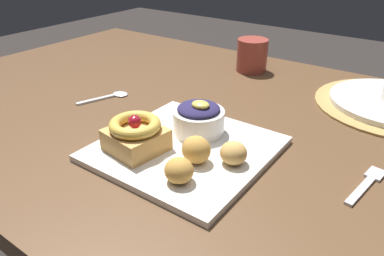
# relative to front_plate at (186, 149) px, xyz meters

# --- Properties ---
(dining_table) EXTENTS (1.56, 0.94, 0.73)m
(dining_table) POSITION_rel_front_plate_xyz_m (-0.05, 0.16, -0.09)
(dining_table) COLOR brown
(dining_table) RESTS_ON ground_plane
(front_plate) EXTENTS (0.29, 0.29, 0.01)m
(front_plate) POSITION_rel_front_plate_xyz_m (0.00, 0.00, 0.00)
(front_plate) COLOR white
(front_plate) RESTS_ON dining_table
(cake_slice) EXTENTS (0.10, 0.10, 0.07)m
(cake_slice) POSITION_rel_front_plate_xyz_m (-0.06, -0.06, 0.04)
(cake_slice) COLOR tan
(cake_slice) RESTS_ON front_plate
(berry_ramekin) EXTENTS (0.10, 0.10, 0.07)m
(berry_ramekin) POSITION_rel_front_plate_xyz_m (-0.01, 0.06, 0.04)
(berry_ramekin) COLOR white
(berry_ramekin) RESTS_ON front_plate
(fritter_front) EXTENTS (0.05, 0.04, 0.04)m
(fritter_front) POSITION_rel_front_plate_xyz_m (0.10, 0.00, 0.03)
(fritter_front) COLOR tan
(fritter_front) RESTS_ON front_plate
(fritter_middle) EXTENTS (0.05, 0.04, 0.04)m
(fritter_middle) POSITION_rel_front_plate_xyz_m (0.06, -0.09, 0.03)
(fritter_middle) COLOR gold
(fritter_middle) RESTS_ON front_plate
(fritter_back) EXTENTS (0.05, 0.05, 0.05)m
(fritter_back) POSITION_rel_front_plate_xyz_m (0.05, -0.03, 0.03)
(fritter_back) COLOR gold
(fritter_back) RESTS_ON front_plate
(fork) EXTENTS (0.04, 0.13, 0.00)m
(fork) POSITION_rel_front_plate_xyz_m (0.29, 0.09, -0.00)
(fork) COLOR silver
(fork) RESTS_ON dining_table
(spoon) EXTENTS (0.06, 0.12, 0.00)m
(spoon) POSITION_rel_front_plate_xyz_m (-0.30, 0.09, -0.00)
(spoon) COLOR silver
(spoon) RESTS_ON dining_table
(coffee_mug) EXTENTS (0.09, 0.09, 0.09)m
(coffee_mug) POSITION_rel_front_plate_xyz_m (-0.11, 0.47, 0.04)
(coffee_mug) COLOR #993D33
(coffee_mug) RESTS_ON dining_table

